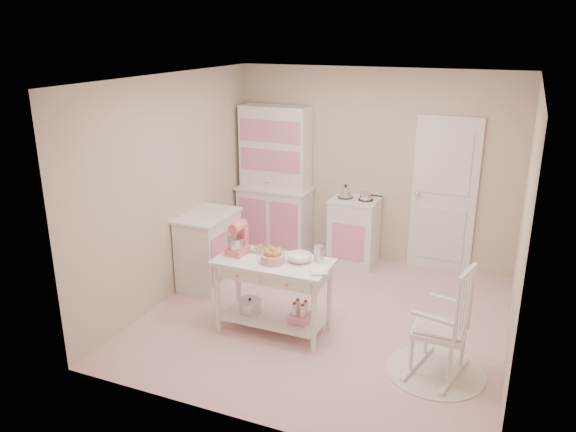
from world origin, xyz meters
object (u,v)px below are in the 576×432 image
Objects in this scene: rocking_chair at (440,320)px; work_table at (274,296)px; stand_mixer at (237,239)px; base_cabinet at (209,249)px; hutch at (274,180)px; stove at (354,231)px; bread_basket at (273,258)px.

work_table is at bearing -171.07° from rocking_chair.
stand_mixer is (-2.14, 0.15, 0.42)m from rocking_chair.
stand_mixer is (0.79, -0.72, 0.51)m from base_cabinet.
hutch is at bearing 106.60° from stand_mixer.
hutch is 2.26× the size of stove.
base_cabinet is 3.06m from rocking_chair.
bread_basket reaches higher than work_table.
base_cabinet is 3.68× the size of bread_basket.
stand_mixer reaches higher than work_table.
bread_basket is (0.44, -0.07, -0.12)m from stand_mixer.
hutch is 2.17m from stand_mixer.
stove is at bearing -2.39° from hutch.
work_table is at bearing -97.31° from stove.
hutch is 3.52m from rocking_chair.
rocking_chair is (2.93, -0.87, 0.09)m from base_cabinet.
stove is 0.77× the size of work_table.
hutch is 8.32× the size of bread_basket.
bread_basket is (-1.70, 0.08, 0.30)m from rocking_chair.
rocking_chair is 4.40× the size of bread_basket.
work_table is 0.71m from stand_mixer.
rocking_chair is (1.45, -2.20, 0.09)m from stove.
work_table is at bearing 0.16° from stand_mixer.
base_cabinet is 1.42m from work_table.
bread_basket is (-0.25, -2.13, 0.39)m from stove.
stand_mixer reaches higher than stove.
stand_mixer reaches higher than base_cabinet.
stove is 0.84× the size of rocking_chair.
base_cabinet is 1.51m from bread_basket.
stand_mixer is at bearing -76.28° from hutch.
rocking_chair is (2.65, -2.25, -0.49)m from hutch.
stand_mixer reaches higher than rocking_chair.
hutch reaches higher than bread_basket.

